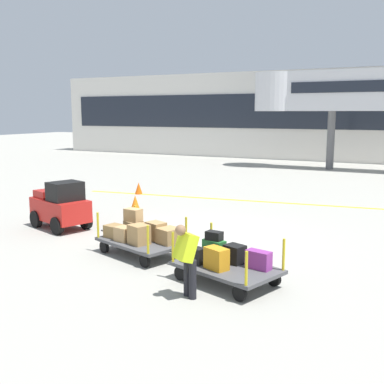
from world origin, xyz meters
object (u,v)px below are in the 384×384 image
at_px(baggage_handler, 187,257).
at_px(baggage_tug, 61,206).
at_px(baggage_cart_middle, 225,261).
at_px(baggage_cart_lead, 142,235).
at_px(safety_cone_near, 135,202).
at_px(safety_cone_far, 139,188).

bearing_deg(baggage_handler, baggage_tug, 152.13).
xyz_separation_m(baggage_cart_middle, baggage_handler, (-0.33, -1.21, 0.38)).
bearing_deg(baggage_cart_lead, baggage_tug, 162.60).
height_order(baggage_tug, baggage_handler, baggage_tug).
height_order(baggage_cart_lead, safety_cone_near, baggage_cart_lead).
relative_size(baggage_cart_middle, safety_cone_far, 5.59).
bearing_deg(baggage_cart_middle, baggage_cart_lead, 161.46).
relative_size(baggage_handler, safety_cone_far, 2.84).
relative_size(baggage_handler, safety_cone_near, 2.84).
bearing_deg(safety_cone_far, baggage_handler, -52.46).
distance_m(baggage_handler, safety_cone_near, 9.32).
distance_m(baggage_cart_middle, safety_cone_far, 12.05).
xyz_separation_m(baggage_tug, baggage_cart_middle, (6.75, -2.18, -0.26)).
xyz_separation_m(safety_cone_near, safety_cone_far, (-1.80, 3.00, 0.00)).
relative_size(baggage_tug, safety_cone_near, 4.25).
bearing_deg(baggage_tug, baggage_cart_lead, -17.40).
xyz_separation_m(baggage_tug, baggage_cart_lead, (3.92, -1.23, -0.22)).
xyz_separation_m(baggage_cart_middle, safety_cone_near, (-6.32, 5.91, -0.21)).
height_order(baggage_handler, safety_cone_near, baggage_handler).
relative_size(safety_cone_near, safety_cone_far, 1.00).
distance_m(baggage_tug, baggage_cart_lead, 4.12).
bearing_deg(safety_cone_far, baggage_tug, -78.52).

